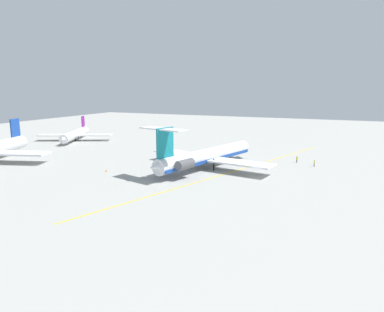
{
  "coord_description": "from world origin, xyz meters",
  "views": [
    {
      "loc": [
        -74.61,
        -17.06,
        19.67
      ],
      "look_at": [
        4.69,
        17.94,
        2.66
      ],
      "focal_mm": 32.83,
      "sensor_mm": 36.0,
      "label": 1
    }
  ],
  "objects": [
    {
      "name": "ground",
      "position": [
        0.0,
        0.0,
        0.0
      ],
      "size": [
        315.42,
        315.42,
        0.0
      ],
      "primitive_type": "plane",
      "color": "#9E9E99"
    },
    {
      "name": "main_jetliner",
      "position": [
        3.63,
        14.23,
        3.09
      ],
      "size": [
        38.3,
        34.3,
        11.34
      ],
      "rotation": [
        0.0,
        0.0,
        -0.27
      ],
      "color": "silver",
      "rests_on": "ground"
    },
    {
      "name": "airliner_mid_left",
      "position": [
        26.25,
        75.27,
        2.43
      ],
      "size": [
        26.19,
        26.44,
        8.26
      ],
      "rotation": [
        0.0,
        0.0,
        3.58
      ],
      "color": "white",
      "rests_on": "ground"
    },
    {
      "name": "ground_crew_near_nose",
      "position": [
        19.85,
        -5.77,
        1.14
      ],
      "size": [
        0.29,
        0.46,
        1.79
      ],
      "rotation": [
        0.0,
        0.0,
        3.15
      ],
      "color": "black",
      "rests_on": "ground"
    },
    {
      "name": "ground_crew_near_tail",
      "position": [
        16.74,
        -10.42,
        1.04
      ],
      "size": [
        0.35,
        0.28,
        1.64
      ],
      "rotation": [
        0.0,
        0.0,
        5.35
      ],
      "color": "black",
      "rests_on": "ground"
    },
    {
      "name": "safety_cone_nose",
      "position": [
        -8.85,
        34.22,
        0.28
      ],
      "size": [
        0.4,
        0.4,
        0.55
      ],
      "primitive_type": "cone",
      "color": "#EA590F",
      "rests_on": "ground"
    },
    {
      "name": "taxiway_centreline",
      "position": [
        4.69,
        6.32,
        0.0
      ],
      "size": [
        86.53,
        29.48,
        0.01
      ],
      "primitive_type": "cube",
      "rotation": [
        0.0,
        0.0,
        -0.33
      ],
      "color": "gold",
      "rests_on": "ground"
    }
  ]
}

